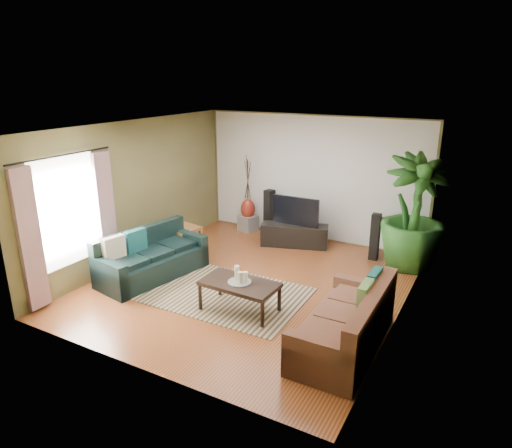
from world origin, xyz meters
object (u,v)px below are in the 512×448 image
Objects in this scene: potted_plant at (414,212)px; side_table at (184,241)px; tv_stand at (294,235)px; speaker_left at (269,213)px; sofa_right at (344,318)px; television at (296,211)px; sofa_left at (152,255)px; coffee_table at (240,296)px; pedestal at (248,223)px; speaker_right at (375,237)px; vase at (248,209)px.

potted_plant is 3.70× the size of side_table.
speaker_left is (-0.80, 0.39, 0.29)m from tv_stand.
sofa_right is 3.84m from television.
side_table is at bearing -106.84° from speaker_left.
side_table is at bearing 18.33° from sofa_left.
coffee_table reaches higher than pedestal.
speaker_right reaches higher than sofa_right.
coffee_table is at bearing -122.78° from potted_plant.
sofa_left is at bearing -94.98° from speaker_left.
potted_plant is (2.35, 0.04, 0.84)m from tv_stand.
potted_plant is at bearing -16.64° from tv_stand.
coffee_table is at bearing -96.19° from sofa_right.
side_table is (-1.75, -1.52, 0.06)m from tv_stand.
speaker_left is at bearing 170.37° from speaker_right.
potted_plant is at bearing 0.56° from television.
coffee_table is at bearing -82.22° from television.
side_table is at bearing -138.73° from television.
sofa_left is 3.05m from vase.
potted_plant is (3.95, 2.69, 0.65)m from sofa_left.
side_table is (-0.16, 1.13, -0.13)m from sofa_left.
speaker_left is 1.79× the size of side_table.
sofa_right is at bearing -3.88° from coffee_table.
speaker_right reaches higher than sofa_left.
potted_plant reaches higher than coffee_table.
television is 2.37m from potted_plant.
pedestal is (-3.48, 3.55, -0.24)m from sofa_right.
speaker_left reaches higher than sofa_left.
sofa_right is 1.74m from coffee_table.
pedestal is at bearing 146.34° from tv_stand.
sofa_left is 1.70× the size of coffee_table.
tv_stand is 0.54m from television.
sofa_right is 4.98m from pedestal.
tv_stand is 0.65× the size of potted_plant.
sofa_left is 1.91× the size of speaker_left.
potted_plant is at bearing 59.52° from coffee_table.
side_table is (-0.39, -1.91, -0.24)m from vase.
vase is at bearing -135.53° from sofa_right.
television is (-0.41, 2.99, 0.53)m from coffee_table.
speaker_left is 3.22m from potted_plant.
speaker_right is at bearing 176.55° from potted_plant.
sofa_left is 1.00× the size of sofa_right.
sofa_right is 4.28× the size of vase.
speaker_right is 2.58× the size of pedestal.
tv_stand is at bearing -178.95° from potted_plant.
speaker_right is at bearing -5.75° from vase.
television is 1.10× the size of speaker_right.
side_table reaches higher than coffee_table.
side_table is at bearing -156.78° from tv_stand.
television is 0.99× the size of speaker_left.
speaker_left is 0.48× the size of potted_plant.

